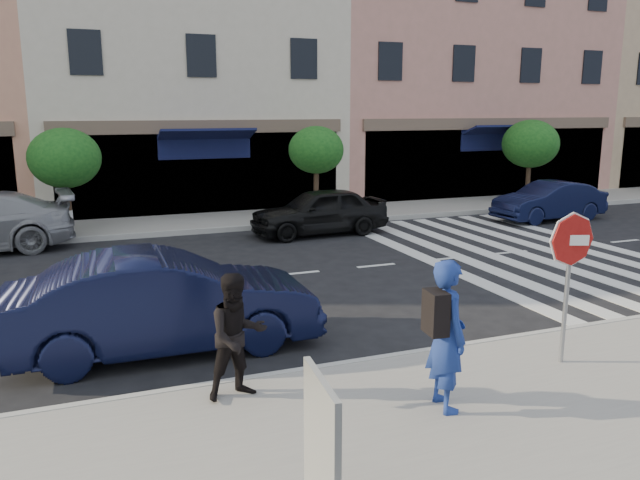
{
  "coord_description": "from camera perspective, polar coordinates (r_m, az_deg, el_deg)",
  "views": [
    {
      "loc": [
        -4.58,
        -9.3,
        3.78
      ],
      "look_at": [
        -0.56,
        1.16,
        1.4
      ],
      "focal_mm": 35.0,
      "sensor_mm": 36.0,
      "label": 1
    }
  ],
  "objects": [
    {
      "name": "street_tree_wb",
      "position": [
        20.16,
        -22.32,
        6.91
      ],
      "size": [
        2.1,
        2.1,
        3.06
      ],
      "color": "#473323",
      "rests_on": "sidewalk_far"
    },
    {
      "name": "sidewalk_near",
      "position": [
        8.09,
        17.06,
        -15.81
      ],
      "size": [
        60.0,
        4.5,
        0.15
      ],
      "primitive_type": "cube",
      "color": "gray",
      "rests_on": "ground"
    },
    {
      "name": "building_east_far",
      "position": [
        38.91,
        27.19,
        13.97
      ],
      "size": [
        12.0,
        9.0,
        12.0
      ],
      "primitive_type": "cube",
      "color": "tan",
      "rests_on": "ground"
    },
    {
      "name": "walker",
      "position": [
        8.01,
        -7.57,
        -8.7
      ],
      "size": [
        0.87,
        0.73,
        1.63
      ],
      "primitive_type": "imported",
      "rotation": [
        0.0,
        0.0,
        0.15
      ],
      "color": "black",
      "rests_on": "sidewalk_near"
    },
    {
      "name": "poster_board",
      "position": [
        5.61,
        0.18,
        -19.46
      ],
      "size": [
        0.36,
        0.95,
        1.45
      ],
      "rotation": [
        0.0,
        0.0,
        -0.09
      ],
      "color": "beige",
      "rests_on": "sidewalk_near"
    },
    {
      "name": "stop_sign",
      "position": [
        9.43,
        21.96,
        -1.13
      ],
      "size": [
        0.74,
        0.31,
        2.22
      ],
      "rotation": [
        0.0,
        0.0,
        -0.37
      ],
      "color": "gray",
      "rests_on": "sidewalk_near"
    },
    {
      "name": "sidewalk_far",
      "position": [
        21.14,
        -8.17,
        1.76
      ],
      "size": [
        60.0,
        3.0,
        0.15
      ],
      "primitive_type": "cube",
      "color": "gray",
      "rests_on": "ground"
    },
    {
      "name": "car_near_mid",
      "position": [
        10.11,
        -13.98,
        -5.56
      ],
      "size": [
        4.83,
        1.74,
        1.59
      ],
      "primitive_type": "imported",
      "rotation": [
        0.0,
        0.0,
        1.56
      ],
      "color": "black",
      "rests_on": "ground"
    },
    {
      "name": "street_tree_ea",
      "position": [
        26.1,
        18.68,
        8.31
      ],
      "size": [
        2.2,
        2.2,
        3.19
      ],
      "color": "#473323",
      "rests_on": "sidewalk_far"
    },
    {
      "name": "building_centre",
      "position": [
        26.67,
        -12.63,
        15.4
      ],
      "size": [
        11.0,
        9.0,
        11.0
      ],
      "primitive_type": "cube",
      "color": "beige",
      "rests_on": "ground"
    },
    {
      "name": "car_far_right",
      "position": [
        22.75,
        20.22,
        3.36
      ],
      "size": [
        4.09,
        1.62,
        1.32
      ],
      "primitive_type": "imported",
      "rotation": [
        0.0,
        0.0,
        -1.52
      ],
      "color": "black",
      "rests_on": "ground"
    },
    {
      "name": "street_tree_c",
      "position": [
        21.53,
        -0.35,
        8.19
      ],
      "size": [
        1.9,
        1.9,
        3.04
      ],
      "color": "#473323",
      "rests_on": "sidewalk_far"
    },
    {
      "name": "photographer",
      "position": [
        7.77,
        11.52,
        -8.51
      ],
      "size": [
        0.52,
        0.73,
        1.88
      ],
      "primitive_type": "imported",
      "rotation": [
        0.0,
        0.0,
        1.47
      ],
      "color": "navy",
      "rests_on": "sidewalk_near"
    },
    {
      "name": "building_east_mid",
      "position": [
        30.95,
        10.86,
        16.82
      ],
      "size": [
        13.0,
        9.0,
        13.0
      ],
      "primitive_type": "cube",
      "color": "tan",
      "rests_on": "ground"
    },
    {
      "name": "car_far_mid",
      "position": [
        18.92,
        -0.09,
        2.65
      ],
      "size": [
        4.27,
        1.91,
        1.42
      ],
      "primitive_type": "imported",
      "rotation": [
        0.0,
        0.0,
        -1.52
      ],
      "color": "black",
      "rests_on": "ground"
    },
    {
      "name": "ground",
      "position": [
        11.04,
        4.94,
        -8.09
      ],
      "size": [
        120.0,
        120.0,
        0.0
      ],
      "primitive_type": "plane",
      "color": "black",
      "rests_on": "ground"
    }
  ]
}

